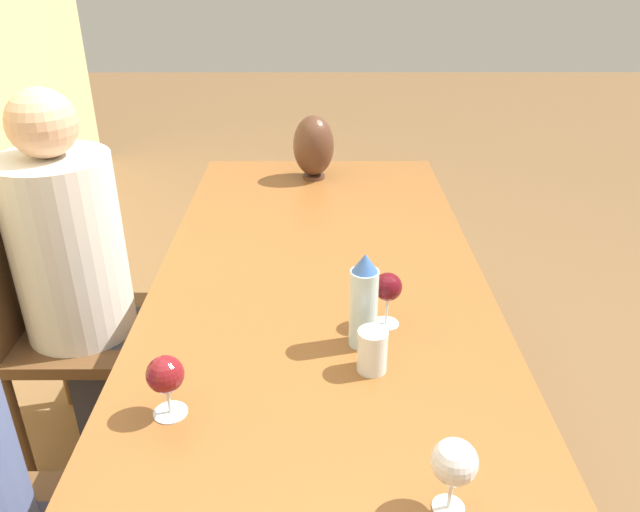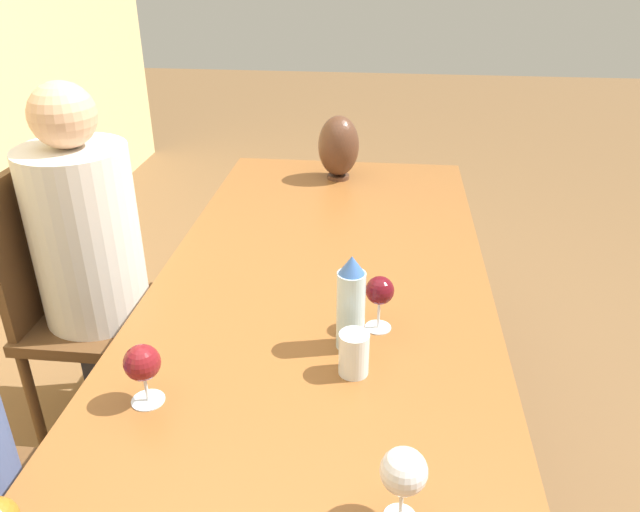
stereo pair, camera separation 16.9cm
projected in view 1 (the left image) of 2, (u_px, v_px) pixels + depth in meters
The scene contains 9 objects.
dining_table at pixel (320, 349), 1.59m from camera, with size 2.57×0.95×0.73m.
water_bottle at pixel (364, 302), 1.45m from camera, with size 0.07×0.07×0.24m.
water_tumbler at pixel (372, 351), 1.39m from camera, with size 0.07×0.07×0.10m.
vase at pixel (314, 146), 2.46m from camera, with size 0.16×0.16×0.25m.
wine_glass_0 at pixel (454, 463), 1.02m from camera, with size 0.08×0.08×0.15m.
wine_glass_1 at pixel (165, 376), 1.24m from camera, with size 0.08×0.08×0.14m.
wine_glass_2 at pixel (388, 288), 1.53m from camera, with size 0.07×0.07×0.14m.
chair_far at pixel (59, 315), 2.00m from camera, with size 0.44×0.44×0.98m.
person_far at pixel (78, 274), 1.93m from camera, with size 0.34×0.34×1.24m.
Camera 1 is at (-1.31, 0.01, 1.61)m, focal length 35.00 mm.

